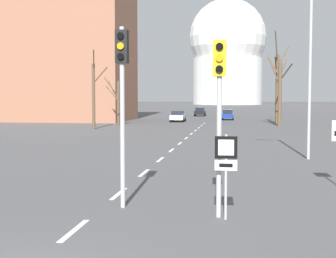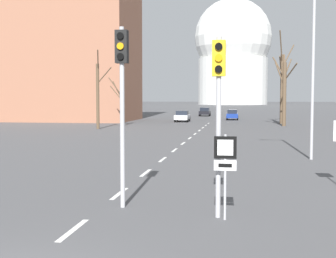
{
  "view_description": "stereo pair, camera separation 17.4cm",
  "coord_description": "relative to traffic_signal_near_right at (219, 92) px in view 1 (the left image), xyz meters",
  "views": [
    {
      "loc": [
        3.92,
        -6.95,
        3.28
      ],
      "look_at": [
        1.89,
        7.19,
        2.33
      ],
      "focal_mm": 50.0,
      "sensor_mm": 36.0,
      "label": 1
    },
    {
      "loc": [
        4.09,
        -6.93,
        3.28
      ],
      "look_at": [
        1.89,
        7.19,
        2.33
      ],
      "focal_mm": 50.0,
      "sensor_mm": 36.0,
      "label": 2
    }
  ],
  "objects": [
    {
      "name": "bare_tree_right_near",
      "position": [
        5.79,
        48.5,
        1.57
      ],
      "size": [
        2.38,
        5.46,
        11.59
      ],
      "color": "brown",
      "rests_on": "ground_plane"
    },
    {
      "name": "lane_stripe_3",
      "position": [
        -3.5,
        11.69,
        -3.43
      ],
      "size": [
        0.16,
        2.0,
        0.01
      ],
      "primitive_type": "cube",
      "color": "silver",
      "rests_on": "ground_plane"
    },
    {
      "name": "bare_tree_right_far",
      "position": [
        5.58,
        43.22,
        0.87
      ],
      "size": [
        2.51,
        4.67,
        8.52
      ],
      "color": "brown",
      "rests_on": "ground_plane"
    },
    {
      "name": "lane_stripe_1",
      "position": [
        -3.5,
        2.69,
        -3.43
      ],
      "size": [
        0.16,
        2.0,
        0.01
      ],
      "primitive_type": "cube",
      "color": "silver",
      "rests_on": "ground_plane"
    },
    {
      "name": "lane_stripe_11",
      "position": [
        -3.5,
        47.69,
        -3.43
      ],
      "size": [
        0.16,
        2.0,
        0.01
      ],
      "primitive_type": "cube",
      "color": "silver",
      "rests_on": "ground_plane"
    },
    {
      "name": "lane_stripe_10",
      "position": [
        -3.5,
        43.19,
        -3.43
      ],
      "size": [
        0.16,
        2.0,
        0.01
      ],
      "primitive_type": "cube",
      "color": "silver",
      "rests_on": "ground_plane"
    },
    {
      "name": "lane_stripe_4",
      "position": [
        -3.5,
        16.19,
        -3.43
      ],
      "size": [
        0.16,
        2.0,
        0.01
      ],
      "primitive_type": "cube",
      "color": "silver",
      "rests_on": "ground_plane"
    },
    {
      "name": "bare_tree_left_far",
      "position": [
        -14.33,
        35.03,
        0.31
      ],
      "size": [
        2.04,
        2.75,
        8.22
      ],
      "color": "brown",
      "rests_on": "ground_plane"
    },
    {
      "name": "lane_stripe_5",
      "position": [
        -3.5,
        20.69,
        -3.43
      ],
      "size": [
        0.16,
        2.0,
        0.01
      ],
      "primitive_type": "cube",
      "color": "silver",
      "rests_on": "ground_plane"
    },
    {
      "name": "lane_stripe_8",
      "position": [
        -3.5,
        34.19,
        -3.43
      ],
      "size": [
        0.16,
        2.0,
        0.01
      ],
      "primitive_type": "cube",
      "color": "silver",
      "rests_on": "ground_plane"
    },
    {
      "name": "traffic_signal_near_right",
      "position": [
        0.0,
        0.0,
        0.0
      ],
      "size": [
        0.36,
        0.34,
        4.93
      ],
      "color": "#B2B2B7",
      "rests_on": "ground_plane"
    },
    {
      "name": "traffic_signal_centre_tall",
      "position": [
        -2.88,
        0.75,
        0.29
      ],
      "size": [
        0.36,
        0.34,
        5.36
      ],
      "color": "#B2B2B7",
      "rests_on": "ground_plane"
    },
    {
      "name": "bare_tree_left_near",
      "position": [
        -13.32,
        41.01,
        -0.55
      ],
      "size": [
        2.05,
        1.58,
        5.72
      ],
      "color": "brown",
      "rests_on": "ground_plane"
    },
    {
      "name": "lane_stripe_9",
      "position": [
        -3.5,
        38.69,
        -3.43
      ],
      "size": [
        0.16,
        2.0,
        0.01
      ],
      "primitive_type": "cube",
      "color": "silver",
      "rests_on": "ground_plane"
    },
    {
      "name": "lane_stripe_7",
      "position": [
        -3.5,
        29.69,
        -3.43
      ],
      "size": [
        0.16,
        2.0,
        0.01
      ],
      "primitive_type": "cube",
      "color": "silver",
      "rests_on": "ground_plane"
    },
    {
      "name": "lane_stripe_6",
      "position": [
        -3.5,
        25.19,
        -3.43
      ],
      "size": [
        0.16,
        2.0,
        0.01
      ],
      "primitive_type": "cube",
      "color": "silver",
      "rests_on": "ground_plane"
    },
    {
      "name": "capitol_dome",
      "position": [
        -3.5,
        224.51,
        22.85
      ],
      "size": [
        38.21,
        38.21,
        53.97
      ],
      "color": "silver",
      "rests_on": "ground_plane"
    },
    {
      "name": "lane_stripe_0",
      "position": [
        -3.5,
        -1.81,
        -3.43
      ],
      "size": [
        0.16,
        2.0,
        0.01
      ],
      "primitive_type": "cube",
      "color": "silver",
      "rests_on": "ground_plane"
    },
    {
      "name": "street_lamp_right",
      "position": [
        4.04,
        12.95,
        1.94
      ],
      "size": [
        1.86,
        0.36,
        8.91
      ],
      "color": "#B2B2B7",
      "rests_on": "ground_plane"
    },
    {
      "name": "apartment_block_left",
      "position": [
        -23.82,
        52.92,
        9.9
      ],
      "size": [
        18.0,
        14.0,
        26.67
      ],
      "primitive_type": "cube",
      "color": "#9E664C",
      "rests_on": "ground_plane"
    },
    {
      "name": "lane_stripe_2",
      "position": [
        -3.5,
        7.19,
        -3.43
      ],
      "size": [
        0.16,
        2.0,
        0.01
      ],
      "primitive_type": "cube",
      "color": "silver",
      "rests_on": "ground_plane"
    },
    {
      "name": "sedan_near_right",
      "position": [
        -5.84,
        72.08,
        -2.65
      ],
      "size": [
        1.97,
        3.91,
        1.57
      ],
      "color": "black",
      "rests_on": "ground_plane"
    },
    {
      "name": "route_sign_post",
      "position": [
        0.2,
        -0.24,
        -1.87
      ],
      "size": [
        0.6,
        0.08,
        2.31
      ],
      "color": "#B2B2B7",
      "rests_on": "ground_plane"
    },
    {
      "name": "sedan_mid_centre",
      "position": [
        -7.34,
        51.06,
        -2.66
      ],
      "size": [
        1.9,
        3.87,
        1.52
      ],
      "color": "silver",
      "rests_on": "ground_plane"
    },
    {
      "name": "sedan_near_left",
      "position": [
        -0.63,
        57.98,
        -2.65
      ],
      "size": [
        1.77,
        3.85,
        1.56
      ],
      "color": "navy",
      "rests_on": "ground_plane"
    }
  ]
}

